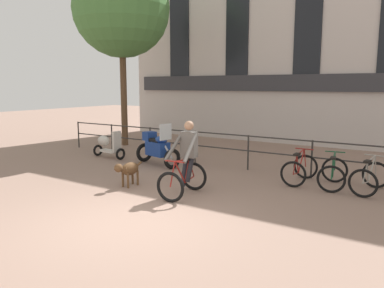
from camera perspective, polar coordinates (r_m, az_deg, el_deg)
name	(u,v)px	position (r m, az deg, el deg)	size (l,w,h in m)	color
ground_plane	(129,222)	(7.15, -9.60, -11.70)	(60.00, 60.00, 0.00)	#8E7060
canal_railing	(248,146)	(11.22, 8.56, -0.37)	(15.05, 0.05, 1.05)	#2D2B28
building_facade	(310,37)	(16.64, 17.52, 15.34)	(18.00, 0.72, 8.99)	beige
cyclist_with_bike	(186,162)	(8.58, -0.99, -2.78)	(0.78, 1.23, 1.70)	black
dog	(128,169)	(9.43, -9.73, -3.82)	(0.30, 0.96, 0.64)	brown
parked_motorcycle	(157,148)	(11.83, -5.31, -0.54)	(1.68, 1.00, 1.35)	black
parked_bicycle_near_lamp	(300,169)	(10.08, 16.08, -3.72)	(0.66, 1.11, 0.86)	black
parked_bicycle_mid_left	(333,173)	(9.88, 20.69, -4.20)	(0.81, 1.19, 0.86)	black
parked_bicycle_mid_right	(370,178)	(9.74, 25.45, -4.67)	(0.79, 1.18, 0.86)	black
parked_scooter	(108,145)	(13.35, -12.70, -0.09)	(1.31, 0.50, 0.96)	black
tree_canalside_left	(121,9)	(16.23, -10.71, 19.59)	(3.91, 3.91, 7.52)	brown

